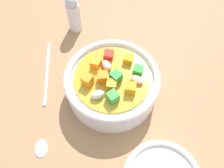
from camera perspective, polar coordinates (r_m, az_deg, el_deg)
ground_plane at (r=42.12cm, az=-0.00°, el=-2.60°), size 140.00×140.00×2.00cm
soup_bowl_main at (r=38.64cm, az=-0.00°, el=0.18°), size 16.22×16.22×6.80cm
spoon at (r=41.09cm, az=-17.12°, el=-5.97°), size 17.48×17.74×0.93cm
pepper_shaker at (r=48.90cm, az=-9.83°, el=17.38°), size 2.78×2.78×8.24cm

